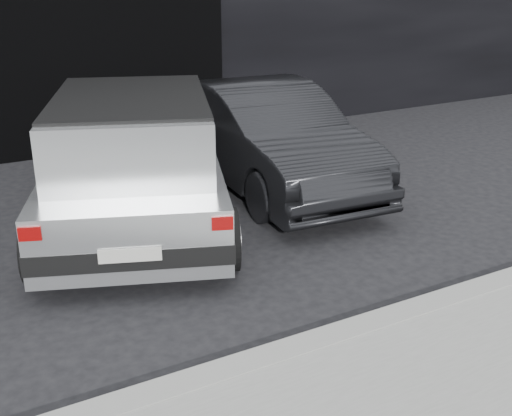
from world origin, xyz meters
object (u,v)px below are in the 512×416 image
second_car (267,136)px  cat_siamese (185,260)px  silver_hatchback (134,154)px  cat_white (164,253)px

second_car → cat_siamese: (-2.06, -1.94, -0.55)m
second_car → cat_siamese: bearing=-132.2°
silver_hatchback → cat_white: bearing=-77.4°
silver_hatchback → second_car: size_ratio=1.08×
silver_hatchback → cat_siamese: bearing=-70.8°
second_car → cat_white: (-2.20, -1.75, -0.52)m
second_car → cat_white: size_ratio=5.87×
cat_siamese → cat_white: cat_white is taller
second_car → silver_hatchback: bearing=-162.6°
cat_white → silver_hatchback: bearing=153.8°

